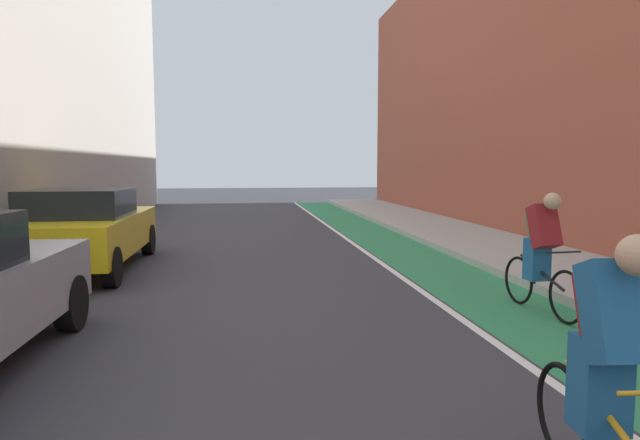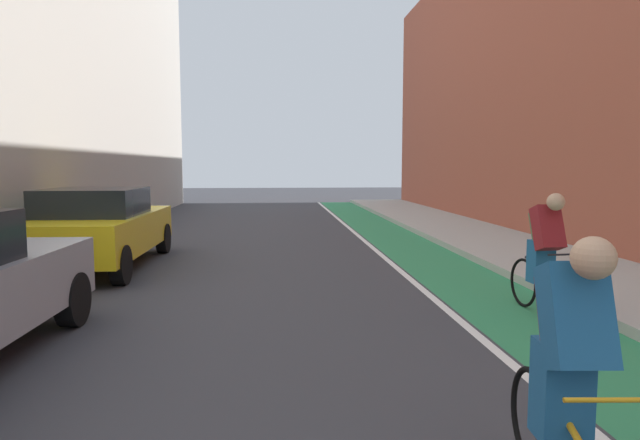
{
  "view_description": "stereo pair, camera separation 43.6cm",
  "coord_description": "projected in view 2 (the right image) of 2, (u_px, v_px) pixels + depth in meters",
  "views": [
    {
      "loc": [
        -0.23,
        4.82,
        1.96
      ],
      "look_at": [
        0.82,
        12.28,
        1.22
      ],
      "focal_mm": 31.21,
      "sensor_mm": 36.0,
      "label": 1
    },
    {
      "loc": [
        0.2,
        4.77,
        1.96
      ],
      "look_at": [
        0.82,
        12.28,
        1.22
      ],
      "focal_mm": 31.21,
      "sensor_mm": 36.0,
      "label": 2
    }
  ],
  "objects": [
    {
      "name": "lane_divider_stripe",
      "position": [
        387.0,
        260.0,
        11.58
      ],
      "size": [
        0.12,
        36.13,
        0.0
      ],
      "primitive_type": "cube",
      "color": "white",
      "rests_on": "ground"
    },
    {
      "name": "sidewalk_right",
      "position": [
        530.0,
        255.0,
        11.83
      ],
      "size": [
        2.77,
        36.13,
        0.14
      ],
      "primitive_type": "cube",
      "color": "#A8A59E",
      "rests_on": "ground"
    },
    {
      "name": "cyclist_trailing",
      "position": [
        545.0,
        252.0,
        7.18
      ],
      "size": [
        0.48,
        1.72,
        1.62
      ],
      "color": "black",
      "rests_on": "ground"
    },
    {
      "name": "parked_sedan_yellow_cab",
      "position": [
        97.0,
        227.0,
        10.64
      ],
      "size": [
        2.01,
        4.5,
        1.53
      ],
      "color": "yellow",
      "rests_on": "ground"
    },
    {
      "name": "ground_plane",
      "position": [
        263.0,
        282.0,
        9.39
      ],
      "size": [
        79.49,
        79.49,
        0.0
      ],
      "primitive_type": "plane",
      "color": "#38383D"
    },
    {
      "name": "bike_lane_paint",
      "position": [
        429.0,
        259.0,
        11.66
      ],
      "size": [
        1.6,
        36.13,
        0.0
      ],
      "primitive_type": "cube",
      "color": "#2D8451",
      "rests_on": "ground"
    },
    {
      "name": "cyclist_mid",
      "position": [
        570.0,
        370.0,
        3.03
      ],
      "size": [
        0.48,
        1.71,
        1.61
      ],
      "color": "black",
      "rests_on": "ground"
    },
    {
      "name": "building_facade_right",
      "position": [
        602.0,
        49.0,
        13.56
      ],
      "size": [
        2.4,
        32.13,
        9.59
      ],
      "primitive_type": "cube",
      "color": "#9E4C38",
      "rests_on": "ground"
    }
  ]
}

